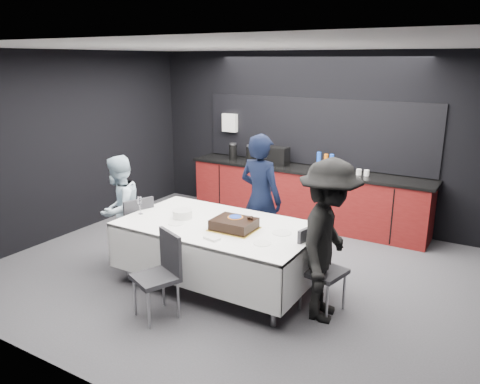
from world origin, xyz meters
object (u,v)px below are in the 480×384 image
at_px(party_table, 219,235).
at_px(champagne_flute, 140,202).
at_px(cake_assembly, 234,224).
at_px(person_left, 120,210).
at_px(person_right, 328,241).
at_px(person_center, 261,199).
at_px(chair_near, 162,269).
at_px(chair_left, 136,226).
at_px(plate_stack, 182,214).
at_px(chair_right, 318,262).

relative_size(party_table, champagne_flute, 10.36).
bearing_deg(cake_assembly, person_left, -178.76).
bearing_deg(person_right, champagne_flute, 84.47).
bearing_deg(person_left, person_center, 109.94).
bearing_deg(chair_near, chair_left, 143.65).
distance_m(chair_left, chair_near, 1.43).
height_order(party_table, cake_assembly, cake_assembly).
relative_size(champagne_flute, chair_left, 0.24).
height_order(party_table, plate_stack, plate_stack).
xyz_separation_m(cake_assembly, champagne_flute, (-1.31, -0.13, 0.09)).
distance_m(plate_stack, person_left, 1.01).
relative_size(cake_assembly, plate_stack, 2.13).
distance_m(cake_assembly, chair_near, 0.97).
relative_size(champagne_flute, person_center, 0.13).
bearing_deg(cake_assembly, plate_stack, 178.47).
bearing_deg(person_left, champagne_flute, 66.92).
bearing_deg(person_center, party_table, 92.90).
bearing_deg(person_right, party_table, 78.98).
relative_size(chair_left, chair_right, 1.00).
xyz_separation_m(champagne_flute, person_right, (2.43, 0.15, -0.08)).
bearing_deg(cake_assembly, champagne_flute, -174.33).
distance_m(cake_assembly, person_left, 1.77).
bearing_deg(chair_right, person_left, -175.99).
distance_m(champagne_flute, person_left, 0.51).
xyz_separation_m(cake_assembly, chair_right, (0.97, 0.15, -0.31)).
bearing_deg(chair_near, person_center, 83.28).
height_order(cake_assembly, champagne_flute, champagne_flute).
distance_m(party_table, chair_near, 0.92).
distance_m(person_center, person_right, 1.59).
bearing_deg(chair_near, cake_assembly, 65.50).
relative_size(cake_assembly, person_right, 0.30).
relative_size(plate_stack, champagne_flute, 1.08).
bearing_deg(cake_assembly, person_right, 0.95).
distance_m(party_table, champagne_flute, 1.11).
height_order(champagne_flute, chair_near, champagne_flute).
height_order(plate_stack, chair_near, chair_near).
height_order(chair_left, chair_near, same).
relative_size(party_table, person_left, 1.59).
distance_m(chair_left, person_left, 0.31).
bearing_deg(plate_stack, chair_near, -66.28).
relative_size(chair_right, chair_near, 1.00).
distance_m(cake_assembly, chair_right, 1.03).
xyz_separation_m(party_table, cake_assembly, (0.26, -0.07, 0.20)).
xyz_separation_m(chair_right, person_left, (-2.73, -0.19, 0.19)).
xyz_separation_m(chair_left, person_left, (-0.23, -0.05, 0.19)).
distance_m(plate_stack, chair_right, 1.76).
xyz_separation_m(champagne_flute, chair_left, (-0.23, 0.14, -0.40)).
bearing_deg(party_table, cake_assembly, -14.30).
relative_size(champagne_flute, person_right, 0.13).
distance_m(party_table, person_left, 1.51).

